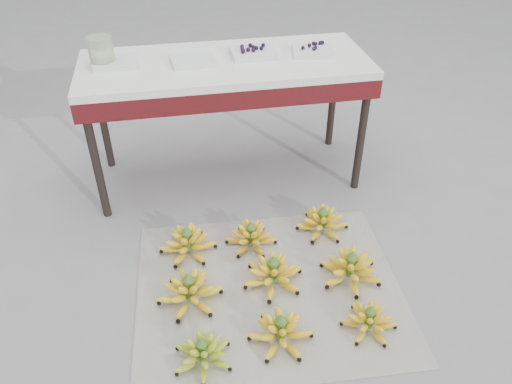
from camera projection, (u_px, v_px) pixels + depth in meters
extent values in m
plane|color=slate|center=(287.00, 282.00, 2.43)|extent=(60.00, 60.00, 0.00)
cube|color=white|center=(269.00, 289.00, 2.39)|extent=(1.30, 1.12, 0.01)
ellipsoid|color=#8FAE1E|center=(203.00, 356.00, 2.04)|extent=(0.31, 0.31, 0.07)
ellipsoid|color=#8FAE1E|center=(202.00, 351.00, 2.02)|extent=(0.21, 0.21, 0.06)
ellipsoid|color=#8FAE1E|center=(202.00, 346.00, 2.01)|extent=(0.14, 0.14, 0.05)
cylinder|color=#3E6623|center=(202.00, 351.00, 2.02)|extent=(0.04, 0.04, 0.10)
cone|color=#3E6623|center=(201.00, 341.00, 1.98)|extent=(0.05, 0.05, 0.04)
ellipsoid|color=yellow|center=(280.00, 334.00, 2.13)|extent=(0.36, 0.36, 0.08)
ellipsoid|color=yellow|center=(281.00, 329.00, 2.10)|extent=(0.25, 0.25, 0.06)
ellipsoid|color=yellow|center=(281.00, 324.00, 2.08)|extent=(0.16, 0.16, 0.05)
cylinder|color=#3E6623|center=(281.00, 329.00, 2.10)|extent=(0.04, 0.04, 0.11)
cone|color=#3E6623|center=(281.00, 318.00, 2.06)|extent=(0.05, 0.05, 0.04)
ellipsoid|color=yellow|center=(369.00, 323.00, 2.18)|extent=(0.30, 0.30, 0.07)
ellipsoid|color=yellow|center=(370.00, 318.00, 2.16)|extent=(0.21, 0.21, 0.05)
ellipsoid|color=yellow|center=(370.00, 314.00, 2.14)|extent=(0.14, 0.14, 0.04)
cylinder|color=#3E6623|center=(370.00, 318.00, 2.16)|extent=(0.04, 0.04, 0.10)
cone|color=#3E6623|center=(372.00, 309.00, 2.12)|extent=(0.05, 0.05, 0.04)
ellipsoid|color=yellow|center=(190.00, 294.00, 2.30)|extent=(0.38, 0.38, 0.09)
ellipsoid|color=yellow|center=(189.00, 288.00, 2.28)|extent=(0.27, 0.27, 0.07)
ellipsoid|color=yellow|center=(189.00, 283.00, 2.26)|extent=(0.17, 0.17, 0.05)
cylinder|color=#3E6623|center=(189.00, 288.00, 2.28)|extent=(0.05, 0.05, 0.12)
cone|color=#3E6623|center=(188.00, 276.00, 2.23)|extent=(0.06, 0.06, 0.04)
ellipsoid|color=yellow|center=(273.00, 276.00, 2.40)|extent=(0.32, 0.32, 0.09)
ellipsoid|color=yellow|center=(273.00, 270.00, 2.37)|extent=(0.23, 0.23, 0.06)
ellipsoid|color=yellow|center=(273.00, 265.00, 2.35)|extent=(0.15, 0.15, 0.05)
cylinder|color=#3E6623|center=(273.00, 270.00, 2.37)|extent=(0.05, 0.05, 0.12)
cone|color=#3E6623|center=(274.00, 259.00, 2.33)|extent=(0.06, 0.06, 0.04)
ellipsoid|color=yellow|center=(350.00, 271.00, 2.42)|extent=(0.32, 0.32, 0.09)
ellipsoid|color=yellow|center=(351.00, 266.00, 2.40)|extent=(0.23, 0.23, 0.07)
ellipsoid|color=yellow|center=(352.00, 260.00, 2.37)|extent=(0.15, 0.15, 0.05)
cylinder|color=#3E6623|center=(351.00, 266.00, 2.40)|extent=(0.05, 0.05, 0.12)
cone|color=#3E6623|center=(353.00, 254.00, 2.35)|extent=(0.06, 0.06, 0.04)
ellipsoid|color=yellow|center=(188.00, 246.00, 2.57)|extent=(0.30, 0.30, 0.08)
ellipsoid|color=yellow|center=(188.00, 240.00, 2.55)|extent=(0.21, 0.21, 0.06)
ellipsoid|color=yellow|center=(187.00, 235.00, 2.53)|extent=(0.14, 0.14, 0.05)
cylinder|color=#3E6623|center=(188.00, 240.00, 2.55)|extent=(0.05, 0.05, 0.12)
cone|color=#3E6623|center=(186.00, 229.00, 2.50)|extent=(0.05, 0.05, 0.04)
ellipsoid|color=yellow|center=(251.00, 239.00, 2.62)|extent=(0.33, 0.33, 0.08)
ellipsoid|color=yellow|center=(251.00, 234.00, 2.60)|extent=(0.23, 0.23, 0.06)
ellipsoid|color=yellow|center=(251.00, 230.00, 2.58)|extent=(0.15, 0.15, 0.05)
cylinder|color=#3E6623|center=(251.00, 234.00, 2.60)|extent=(0.04, 0.04, 0.11)
cone|color=#3E6623|center=(251.00, 224.00, 2.56)|extent=(0.05, 0.05, 0.04)
ellipsoid|color=yellow|center=(322.00, 225.00, 2.71)|extent=(0.33, 0.33, 0.08)
ellipsoid|color=yellow|center=(323.00, 220.00, 2.69)|extent=(0.23, 0.23, 0.06)
ellipsoid|color=yellow|center=(323.00, 215.00, 2.67)|extent=(0.15, 0.15, 0.05)
cylinder|color=#3E6623|center=(323.00, 220.00, 2.69)|extent=(0.04, 0.04, 0.11)
cone|color=#3E6623|center=(324.00, 209.00, 2.64)|extent=(0.05, 0.05, 0.04)
cylinder|color=black|center=(96.00, 162.00, 2.64)|extent=(0.05, 0.05, 0.72)
cylinder|color=black|center=(361.00, 136.00, 2.86)|extent=(0.05, 0.05, 0.72)
cylinder|color=black|center=(102.00, 116.00, 3.06)|extent=(0.05, 0.05, 0.72)
cylinder|color=black|center=(333.00, 96.00, 3.28)|extent=(0.05, 0.05, 0.72)
cube|color=#4A0F0D|center=(225.00, 77.00, 2.78)|extent=(1.59, 0.63, 0.11)
cube|color=white|center=(225.00, 64.00, 2.73)|extent=(1.59, 0.63, 0.04)
cube|color=silver|center=(116.00, 62.00, 2.65)|extent=(0.24, 0.17, 0.04)
cube|color=silver|center=(192.00, 60.00, 2.67)|extent=(0.24, 0.19, 0.04)
cube|color=silver|center=(253.00, 53.00, 2.76)|extent=(0.25, 0.19, 0.04)
sphere|color=black|center=(242.00, 46.00, 2.75)|extent=(0.02, 0.02, 0.02)
sphere|color=black|center=(253.00, 50.00, 2.71)|extent=(0.02, 0.02, 0.02)
sphere|color=black|center=(263.00, 45.00, 2.77)|extent=(0.02, 0.02, 0.02)
sphere|color=black|center=(261.00, 48.00, 2.73)|extent=(0.02, 0.02, 0.02)
sphere|color=black|center=(253.00, 47.00, 2.74)|extent=(0.02, 0.02, 0.02)
sphere|color=black|center=(250.00, 45.00, 2.77)|extent=(0.02, 0.02, 0.02)
sphere|color=black|center=(243.00, 51.00, 2.69)|extent=(0.02, 0.02, 0.02)
sphere|color=black|center=(248.00, 50.00, 2.71)|extent=(0.02, 0.02, 0.02)
sphere|color=black|center=(256.00, 48.00, 2.73)|extent=(0.02, 0.02, 0.02)
sphere|color=black|center=(242.00, 49.00, 2.72)|extent=(0.02, 0.02, 0.02)
sphere|color=black|center=(243.00, 51.00, 2.70)|extent=(0.02, 0.02, 0.02)
cube|color=silver|center=(313.00, 51.00, 2.78)|extent=(0.25, 0.20, 0.04)
sphere|color=black|center=(314.00, 49.00, 2.73)|extent=(0.02, 0.02, 0.02)
sphere|color=black|center=(323.00, 43.00, 2.81)|extent=(0.02, 0.02, 0.02)
sphere|color=black|center=(320.00, 43.00, 2.81)|extent=(0.02, 0.02, 0.02)
sphere|color=black|center=(316.00, 44.00, 2.79)|extent=(0.02, 0.02, 0.02)
sphere|color=black|center=(309.00, 45.00, 2.78)|extent=(0.02, 0.02, 0.02)
sphere|color=black|center=(314.00, 43.00, 2.80)|extent=(0.02, 0.02, 0.02)
sphere|color=black|center=(303.00, 48.00, 2.74)|extent=(0.02, 0.02, 0.02)
sphere|color=black|center=(322.00, 42.00, 2.81)|extent=(0.02, 0.02, 0.02)
sphere|color=black|center=(320.00, 43.00, 2.81)|extent=(0.02, 0.02, 0.02)
sphere|color=black|center=(315.00, 48.00, 2.75)|extent=(0.02, 0.02, 0.02)
cylinder|color=beige|center=(101.00, 52.00, 2.59)|extent=(0.14, 0.14, 0.16)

